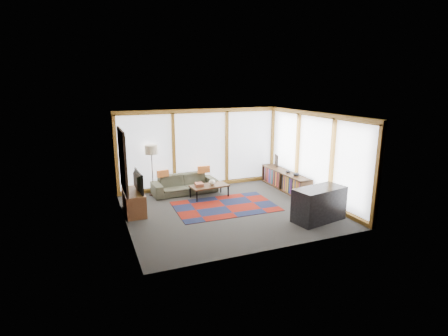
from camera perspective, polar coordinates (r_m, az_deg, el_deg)
name	(u,v)px	position (r m, az deg, el deg)	size (l,w,h in m)	color
ground	(229,210)	(9.67, 0.89, -6.87)	(5.50, 5.50, 0.00)	#2C2B29
room_envelope	(238,150)	(9.94, 2.30, 2.93)	(5.52, 5.02, 2.62)	#3B302C
rug	(225,206)	(9.94, 0.21, -6.24)	(2.81, 1.80, 0.01)	maroon
sofa	(184,184)	(11.11, -6.47, -2.61)	(2.02, 0.79, 0.59)	#373728
pillow_left	(163,173)	(10.90, -9.94, -0.89)	(0.37, 0.11, 0.20)	#CD6B2D
pillow_right	(204,169)	(11.23, -3.32, -0.22)	(0.40, 0.12, 0.22)	#CD6B2D
floor_lamp	(152,170)	(10.96, -11.63, -0.37)	(0.40, 0.40, 1.57)	black
coffee_table	(209,191)	(10.68, -2.42, -3.80)	(1.13, 0.57, 0.38)	#382511
book_stack	(199,185)	(10.54, -4.08, -2.72)	(0.23, 0.29, 0.10)	brown
vase	(212,182)	(10.61, -1.95, -2.36)	(0.20, 0.20, 0.17)	silver
bookshelf	(285,181)	(11.57, 9.94, -2.03)	(0.44, 2.41, 0.60)	#382511
bowl_a	(296,174)	(11.03, 11.72, -1.00)	(0.20, 0.20, 0.10)	black
bowl_b	(288,172)	(11.35, 10.43, -0.59)	(0.16, 0.16, 0.08)	black
shelf_picture	(276,161)	(12.14, 8.55, 1.21)	(0.04, 0.31, 0.40)	black
tv_console	(134,202)	(9.70, -14.50, -5.40)	(0.50, 1.19, 0.60)	#5E2E19
television	(135,182)	(9.49, -14.29, -2.15)	(0.97, 0.13, 0.56)	black
bar_counter	(319,204)	(9.15, 15.24, -5.73)	(1.35, 0.63, 0.86)	black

